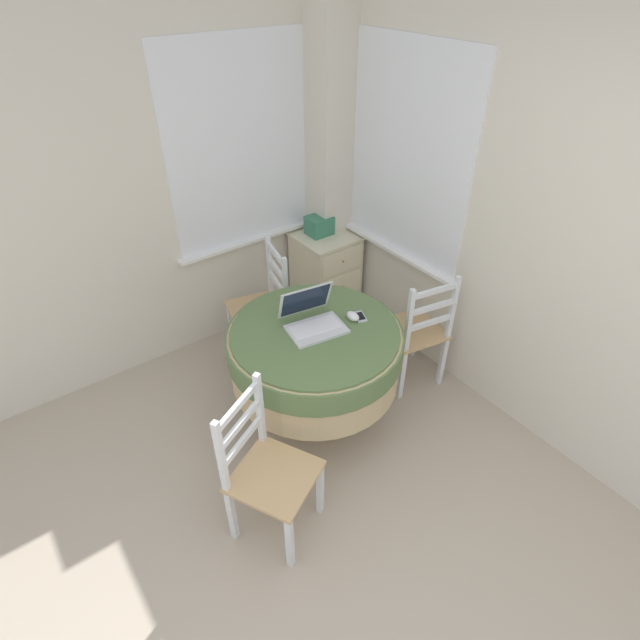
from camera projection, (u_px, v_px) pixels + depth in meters
name	position (u px, v px, depth m)	size (l,w,h in m)	color
corner_room_shell	(324.00, 227.00, 2.95)	(4.18, 4.57, 2.55)	beige
round_dining_table	(315.00, 352.00, 3.09)	(1.08, 1.08, 0.77)	#4C3D2D
laptop	(312.00, 319.00, 2.99)	(0.39, 0.36, 0.24)	silver
computer_mouse	(353.00, 316.00, 3.06)	(0.06, 0.10, 0.05)	white
cell_phone	(360.00, 317.00, 3.09)	(0.09, 0.13, 0.01)	#B2B7BC
dining_chair_near_back_window	(263.00, 307.00, 3.74)	(0.48, 0.48, 0.92)	tan
dining_chair_near_right_window	(416.00, 332.00, 3.50)	(0.47, 0.47, 0.92)	tan
dining_chair_camera_near	(267.00, 471.00, 2.57)	(0.54, 0.54, 0.92)	tan
corner_cabinet	(326.00, 274.00, 4.26)	(0.47, 0.48, 0.74)	beige
storage_box	(319.00, 225.00, 4.01)	(0.19, 0.17, 0.15)	#387A5B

